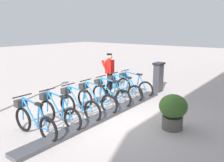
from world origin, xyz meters
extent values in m
plane|color=#BEB2AD|center=(0.00, 0.00, 0.00)|extent=(60.00, 60.00, 0.00)
cube|color=#47474C|center=(0.00, 0.00, 0.05)|extent=(0.44, 6.25, 0.10)
cube|color=#38383D|center=(0.05, -3.65, 0.60)|extent=(0.28, 0.44, 1.20)
cube|color=#194C8C|center=(0.20, -3.65, 0.95)|extent=(0.03, 0.30, 0.40)
cube|color=black|center=(0.05, -3.65, 1.24)|extent=(0.36, 0.52, 0.08)
torus|color=black|center=(0.03, -2.53, 0.33)|extent=(0.67, 0.08, 0.67)
torus|color=black|center=(1.07, -2.52, 0.33)|extent=(0.67, 0.08, 0.67)
cylinder|color=blue|center=(0.73, -2.52, 0.61)|extent=(0.60, 0.05, 0.70)
cylinder|color=blue|center=(0.39, -2.53, 0.58)|extent=(0.16, 0.05, 0.61)
cylinder|color=blue|center=(0.67, -2.52, 0.92)|extent=(0.69, 0.05, 0.11)
cylinder|color=blue|center=(0.24, -2.53, 0.31)|extent=(0.43, 0.04, 0.09)
cylinder|color=blue|center=(0.18, -2.53, 0.61)|extent=(0.33, 0.04, 0.56)
cylinder|color=blue|center=(1.04, -2.52, 0.64)|extent=(0.10, 0.04, 0.62)
cube|color=black|center=(0.33, -2.53, 0.91)|extent=(0.22, 0.10, 0.06)
cylinder|color=black|center=(1.01, -2.52, 1.00)|extent=(0.04, 0.54, 0.03)
cube|color=#2D2D2D|center=(1.12, -2.52, 0.78)|extent=(0.20, 0.28, 0.18)
torus|color=black|center=(0.03, -1.75, 0.33)|extent=(0.67, 0.08, 0.67)
torus|color=black|center=(1.07, -1.74, 0.33)|extent=(0.67, 0.08, 0.67)
cylinder|color=#1575C3|center=(0.73, -1.75, 0.61)|extent=(0.60, 0.05, 0.70)
cylinder|color=#1575C3|center=(0.39, -1.75, 0.58)|extent=(0.16, 0.05, 0.61)
cylinder|color=#1575C3|center=(0.67, -1.75, 0.92)|extent=(0.69, 0.05, 0.11)
cylinder|color=#1575C3|center=(0.24, -1.75, 0.31)|extent=(0.43, 0.04, 0.09)
cylinder|color=#1575C3|center=(0.18, -1.75, 0.61)|extent=(0.33, 0.04, 0.56)
cylinder|color=#1575C3|center=(1.04, -1.74, 0.64)|extent=(0.10, 0.04, 0.62)
cube|color=black|center=(0.33, -1.75, 0.91)|extent=(0.22, 0.10, 0.06)
cylinder|color=black|center=(1.01, -1.74, 1.00)|extent=(0.04, 0.54, 0.03)
cube|color=#2D2D2D|center=(1.12, -1.74, 0.78)|extent=(0.20, 0.28, 0.18)
torus|color=black|center=(0.03, -0.98, 0.33)|extent=(0.67, 0.08, 0.67)
torus|color=black|center=(1.07, -0.96, 0.33)|extent=(0.67, 0.08, 0.67)
cylinder|color=#1B78BC|center=(0.73, -0.97, 0.61)|extent=(0.60, 0.05, 0.70)
cylinder|color=#1B78BC|center=(0.39, -0.97, 0.58)|extent=(0.16, 0.05, 0.61)
cylinder|color=#1B78BC|center=(0.67, -0.97, 0.92)|extent=(0.69, 0.05, 0.11)
cylinder|color=#1B78BC|center=(0.24, -0.97, 0.31)|extent=(0.43, 0.04, 0.09)
cylinder|color=#1B78BC|center=(0.18, -0.97, 0.61)|extent=(0.33, 0.04, 0.56)
cylinder|color=#1B78BC|center=(1.04, -0.96, 0.64)|extent=(0.10, 0.04, 0.62)
cube|color=black|center=(0.33, -0.97, 0.91)|extent=(0.22, 0.10, 0.06)
cylinder|color=black|center=(1.01, -0.96, 1.00)|extent=(0.04, 0.54, 0.03)
cube|color=#2D2D2D|center=(1.12, -0.96, 0.78)|extent=(0.20, 0.28, 0.18)
torus|color=black|center=(0.03, -0.20, 0.33)|extent=(0.67, 0.08, 0.67)
torus|color=black|center=(1.07, -0.18, 0.33)|extent=(0.67, 0.08, 0.67)
cylinder|color=#2079BC|center=(0.73, -0.19, 0.61)|extent=(0.60, 0.05, 0.70)
cylinder|color=#2079BC|center=(0.39, -0.19, 0.58)|extent=(0.16, 0.05, 0.61)
cylinder|color=#2079BC|center=(0.67, -0.19, 0.92)|extent=(0.69, 0.05, 0.11)
cylinder|color=#2079BC|center=(0.24, -0.19, 0.31)|extent=(0.43, 0.04, 0.09)
cylinder|color=#2079BC|center=(0.18, -0.19, 0.61)|extent=(0.33, 0.04, 0.56)
cylinder|color=#2079BC|center=(1.04, -0.18, 0.64)|extent=(0.10, 0.04, 0.62)
cube|color=black|center=(0.33, -0.19, 0.91)|extent=(0.22, 0.10, 0.06)
cylinder|color=black|center=(1.01, -0.18, 1.00)|extent=(0.04, 0.54, 0.03)
cube|color=#2D2D2D|center=(1.12, -0.18, 0.78)|extent=(0.20, 0.28, 0.18)
torus|color=black|center=(0.03, 0.58, 0.33)|extent=(0.67, 0.08, 0.67)
torus|color=black|center=(1.07, 0.60, 0.33)|extent=(0.67, 0.08, 0.67)
cylinder|color=#1D79B9|center=(0.73, 0.59, 0.61)|extent=(0.60, 0.05, 0.70)
cylinder|color=#1D79B9|center=(0.39, 0.59, 0.58)|extent=(0.16, 0.05, 0.61)
cylinder|color=#1D79B9|center=(0.67, 0.59, 0.92)|extent=(0.69, 0.05, 0.11)
cylinder|color=#1D79B9|center=(0.24, 0.59, 0.31)|extent=(0.43, 0.04, 0.09)
cylinder|color=#1D79B9|center=(0.18, 0.58, 0.61)|extent=(0.33, 0.04, 0.56)
cylinder|color=#1D79B9|center=(1.04, 0.60, 0.64)|extent=(0.10, 0.04, 0.62)
cube|color=black|center=(0.33, 0.59, 0.91)|extent=(0.22, 0.10, 0.06)
cylinder|color=black|center=(1.01, 0.60, 1.00)|extent=(0.04, 0.54, 0.03)
cube|color=#2D2D2D|center=(1.12, 0.60, 0.78)|extent=(0.20, 0.28, 0.18)
torus|color=black|center=(0.03, 1.36, 0.33)|extent=(0.67, 0.08, 0.67)
torus|color=black|center=(1.07, 1.38, 0.33)|extent=(0.67, 0.08, 0.67)
cylinder|color=blue|center=(0.73, 1.37, 0.61)|extent=(0.60, 0.05, 0.70)
cylinder|color=blue|center=(0.39, 1.37, 0.58)|extent=(0.16, 0.05, 0.61)
cylinder|color=blue|center=(0.67, 1.37, 0.92)|extent=(0.69, 0.05, 0.11)
cylinder|color=blue|center=(0.24, 1.36, 0.31)|extent=(0.43, 0.04, 0.09)
cylinder|color=blue|center=(0.18, 1.36, 0.61)|extent=(0.33, 0.04, 0.56)
cylinder|color=blue|center=(1.04, 1.37, 0.64)|extent=(0.10, 0.04, 0.62)
cube|color=black|center=(0.33, 1.37, 0.91)|extent=(0.22, 0.10, 0.06)
cylinder|color=black|center=(1.01, 1.37, 1.00)|extent=(0.04, 0.54, 0.03)
cube|color=#2D2D2D|center=(1.12, 1.38, 0.78)|extent=(0.20, 0.28, 0.18)
torus|color=black|center=(0.03, 2.14, 0.33)|extent=(0.67, 0.08, 0.67)
torus|color=black|center=(1.07, 2.15, 0.33)|extent=(0.67, 0.08, 0.67)
cylinder|color=blue|center=(0.73, 2.15, 0.61)|extent=(0.60, 0.05, 0.70)
cylinder|color=blue|center=(0.39, 2.15, 0.58)|extent=(0.16, 0.05, 0.61)
cylinder|color=blue|center=(0.67, 2.15, 0.92)|extent=(0.69, 0.05, 0.11)
cylinder|color=blue|center=(0.24, 2.14, 0.31)|extent=(0.43, 0.04, 0.09)
cylinder|color=blue|center=(0.18, 2.14, 0.61)|extent=(0.33, 0.04, 0.56)
cylinder|color=blue|center=(1.04, 2.15, 0.64)|extent=(0.10, 0.04, 0.62)
cube|color=black|center=(0.33, 2.14, 0.91)|extent=(0.22, 0.10, 0.06)
cylinder|color=black|center=(1.01, 2.15, 1.00)|extent=(0.04, 0.54, 0.03)
cube|color=#2D2D2D|center=(1.12, 2.15, 0.78)|extent=(0.20, 0.28, 0.18)
cube|color=white|center=(1.77, -2.28, 0.05)|extent=(0.28, 0.17, 0.10)
cube|color=white|center=(1.70, -2.53, 0.05)|extent=(0.28, 0.17, 0.10)
cylinder|color=black|center=(1.71, -2.31, 0.43)|extent=(0.15, 0.15, 0.82)
cylinder|color=black|center=(1.76, -2.50, 0.43)|extent=(0.15, 0.15, 0.82)
cube|color=red|center=(1.74, -2.41, 1.10)|extent=(0.34, 0.45, 0.56)
cylinder|color=red|center=(1.77, -2.13, 1.13)|extent=(0.35, 0.17, 0.57)
cylinder|color=red|center=(1.89, -2.64, 1.13)|extent=(0.35, 0.17, 0.57)
sphere|color=tan|center=(1.74, -2.41, 1.53)|extent=(0.22, 0.22, 0.22)
cylinder|color=black|center=(1.75, -2.40, 1.63)|extent=(0.22, 0.22, 0.06)
cylinder|color=#59544C|center=(-2.00, -0.43, 0.17)|extent=(0.56, 0.56, 0.35)
ellipsoid|color=#396325|center=(-2.00, -0.43, 0.65)|extent=(0.76, 0.76, 0.64)
camera|label=1|loc=(-4.27, 5.22, 2.69)|focal=36.76mm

